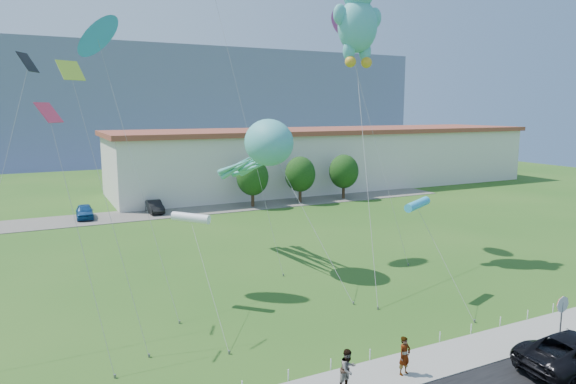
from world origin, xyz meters
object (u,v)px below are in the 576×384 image
at_px(warehouse, 330,157).
at_px(teddy_bear_kite, 358,19).
at_px(stop_sign, 562,309).
at_px(parked_car_black, 154,207).
at_px(octopus_kite, 262,151).
at_px(pedestrian_right, 348,369).
at_px(parked_car_blue, 85,211).
at_px(pedestrian_left, 405,356).

relative_size(warehouse, teddy_bear_kite, 3.04).
xyz_separation_m(stop_sign, parked_car_black, (-10.15, 39.60, -1.16)).
relative_size(warehouse, parked_car_black, 15.41).
relative_size(warehouse, octopus_kite, 4.27).
xyz_separation_m(pedestrian_right, parked_car_black, (0.60, 38.37, -0.19)).
bearing_deg(parked_car_blue, pedestrian_right, -77.78).
xyz_separation_m(stop_sign, pedestrian_right, (-10.74, 1.23, -0.96)).
xyz_separation_m(octopus_kite, teddy_bear_kite, (7.17, -0.51, 9.05)).
xyz_separation_m(parked_car_blue, octopus_kite, (9.75, -22.37, 7.31)).
bearing_deg(pedestrian_left, teddy_bear_kite, 54.16).
bearing_deg(octopus_kite, parked_car_blue, 113.55).
height_order(warehouse, parked_car_blue, warehouse).
bearing_deg(stop_sign, pedestrian_right, 173.49).
distance_m(octopus_kite, teddy_bear_kite, 11.56).
bearing_deg(pedestrian_right, parked_car_blue, 85.97).
bearing_deg(stop_sign, octopus_kite, 112.63).
xyz_separation_m(warehouse, teddy_bear_kite, (-16.61, -31.24, 12.99)).
xyz_separation_m(warehouse, stop_sign, (-16.50, -48.21, -2.26)).
xyz_separation_m(pedestrian_left, parked_car_black, (-2.09, 38.47, -0.19)).
distance_m(pedestrian_right, teddy_bear_kite, 24.97).
bearing_deg(parked_car_black, octopus_kite, -82.99).
bearing_deg(warehouse, octopus_kite, -127.74).
bearing_deg(parked_car_blue, pedestrian_left, -73.98).
xyz_separation_m(warehouse, parked_car_black, (-26.65, -8.61, -3.41)).
bearing_deg(stop_sign, parked_car_black, 104.37).
height_order(warehouse, octopus_kite, octopus_kite).
xyz_separation_m(parked_car_blue, teddy_bear_kite, (16.92, -22.87, 16.37)).
relative_size(warehouse, pedestrian_right, 37.82).
distance_m(parked_car_blue, teddy_bear_kite, 32.82).
bearing_deg(pedestrian_left, pedestrian_right, 168.73).
distance_m(pedestrian_right, parked_car_blue, 39.13).
height_order(pedestrian_left, pedestrian_right, pedestrian_right).
bearing_deg(warehouse, teddy_bear_kite, -118.01).
relative_size(pedestrian_right, teddy_bear_kite, 0.08).
height_order(pedestrian_right, octopus_kite, octopus_kite).
distance_m(stop_sign, parked_car_blue, 43.35).
relative_size(warehouse, pedestrian_left, 37.85).
xyz_separation_m(pedestrian_left, pedestrian_right, (-2.68, 0.10, 0.00)).
relative_size(pedestrian_left, pedestrian_right, 1.00).
bearing_deg(parked_car_blue, stop_sign, -63.88).
bearing_deg(parked_car_black, pedestrian_right, -91.25).
distance_m(warehouse, parked_car_black, 28.21).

